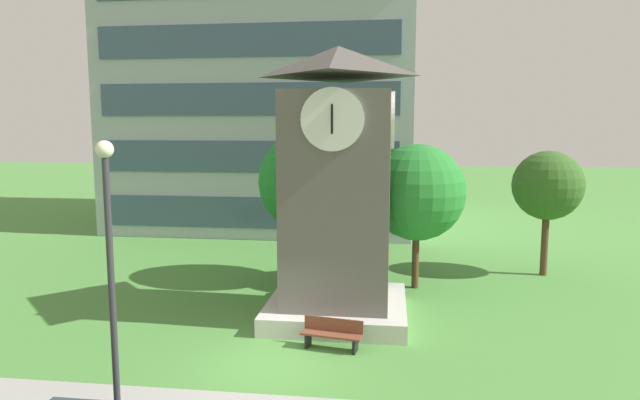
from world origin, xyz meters
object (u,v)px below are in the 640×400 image
at_px(clock_tower, 338,201).
at_px(street_lamp, 110,257).
at_px(tree_near_tower, 310,182).
at_px(tree_streetside, 548,186).
at_px(tree_by_building, 417,193).
at_px(park_bench, 332,333).

height_order(clock_tower, street_lamp, clock_tower).
bearing_deg(clock_tower, tree_near_tower, 110.72).
xyz_separation_m(tree_streetside, tree_by_building, (-5.68, -2.69, -0.06)).
relative_size(park_bench, tree_streetside, 0.34).
distance_m(tree_streetside, tree_by_building, 6.28).
bearing_deg(tree_near_tower, street_lamp, -101.46).
bearing_deg(park_bench, tree_streetside, 48.15).
bearing_deg(tree_by_building, park_bench, -111.94).
bearing_deg(clock_tower, street_lamp, -116.85).
distance_m(tree_near_tower, tree_by_building, 4.34).
bearing_deg(tree_streetside, clock_tower, -142.33).
xyz_separation_m(tree_near_tower, tree_by_building, (4.32, -0.23, -0.33)).
xyz_separation_m(clock_tower, street_lamp, (-3.94, -7.79, -0.18)).
xyz_separation_m(clock_tower, park_bench, (0.12, -2.79, -3.54)).
height_order(park_bench, tree_streetside, tree_streetside).
bearing_deg(clock_tower, park_bench, -87.63).
height_order(clock_tower, tree_near_tower, clock_tower).
bearing_deg(tree_by_building, tree_streetside, 25.39).
bearing_deg(tree_streetside, park_bench, -131.85).
bearing_deg(street_lamp, tree_by_building, 59.95).
relative_size(street_lamp, tree_by_building, 1.07).
xyz_separation_m(park_bench, tree_near_tower, (-1.65, 6.85, 3.76)).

